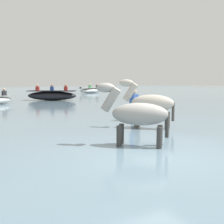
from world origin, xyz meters
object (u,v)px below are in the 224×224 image
at_px(boat_near_starboard, 91,90).
at_px(person_wading_mid, 134,109).
at_px(horse_trailing_pinto, 150,105).
at_px(horse_lead_grey, 137,116).
at_px(boat_near_port, 52,95).

bearing_deg(boat_near_starboard, person_wading_mid, -110.60).
bearing_deg(horse_trailing_pinto, horse_lead_grey, -133.10).
relative_size(horse_lead_grey, horse_trailing_pinto, 0.96).
height_order(horse_lead_grey, person_wading_mid, horse_lead_grey).
relative_size(horse_trailing_pinto, person_wading_mid, 1.22).
xyz_separation_m(horse_trailing_pinto, boat_near_port, (0.96, 13.50, -0.40)).
bearing_deg(horse_trailing_pinto, boat_near_port, 85.93).
relative_size(boat_near_starboard, person_wading_mid, 2.06).
distance_m(horse_lead_grey, boat_near_starboard, 26.43).
bearing_deg(horse_lead_grey, person_wading_mid, 57.65).
relative_size(boat_near_port, boat_near_starboard, 1.11).
bearing_deg(person_wading_mid, boat_near_starboard, 69.40).
height_order(horse_lead_grey, boat_near_port, horse_lead_grey).
bearing_deg(boat_near_port, horse_lead_grey, -100.15).
xyz_separation_m(horse_trailing_pinto, person_wading_mid, (0.50, 1.71, -0.31)).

